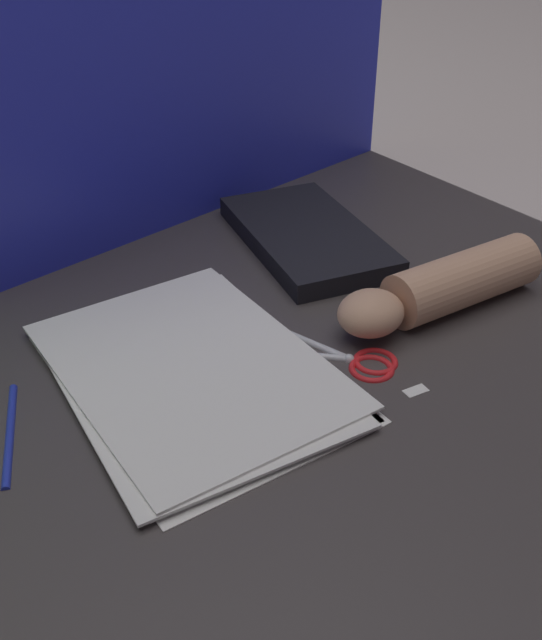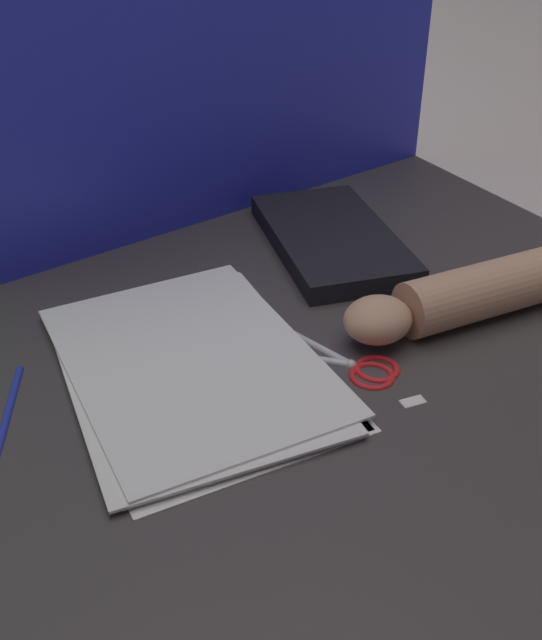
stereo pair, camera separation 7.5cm
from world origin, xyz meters
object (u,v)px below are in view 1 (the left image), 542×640
Objects in this scene: paper_stack at (192,371)px; hand_forearm at (442,287)px; scissors at (345,355)px; book_closed at (307,236)px.

hand_forearm is at bearing -8.02° from paper_stack.
hand_forearm is (0.15, 0.02, 0.03)m from scissors.
scissors is 0.63× the size of hand_forearm.
hand_forearm is at bearing -80.89° from book_closed.
scissors is 0.16m from hand_forearm.
paper_stack is at bearing -146.18° from book_closed.
paper_stack is 0.16m from scissors.
book_closed is 0.27m from scissors.
hand_forearm reaches higher than paper_stack.
paper_stack is 1.27× the size of hand_forearm.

